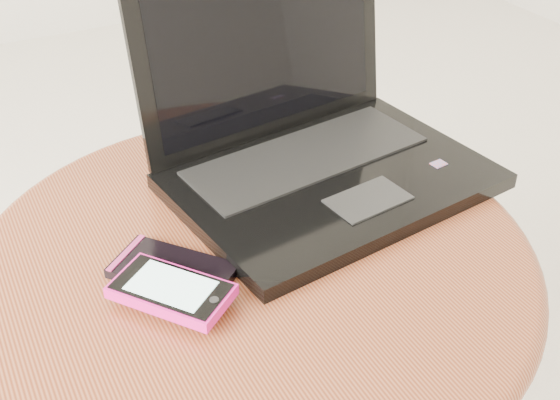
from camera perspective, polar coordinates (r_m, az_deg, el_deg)
table at (r=0.87m, az=-1.98°, el=-9.41°), size 0.64×0.64×0.50m
laptop at (r=0.90m, az=2.53°, el=4.67°), size 0.41×0.34×0.25m
phone_black at (r=0.76m, az=-8.56°, el=-5.57°), size 0.13×0.14×0.01m
phone_pink at (r=0.72m, az=-8.65°, el=-7.16°), size 0.12×0.13×0.01m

